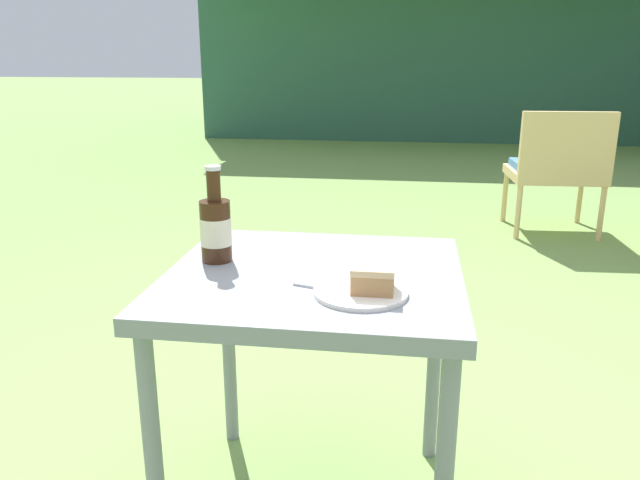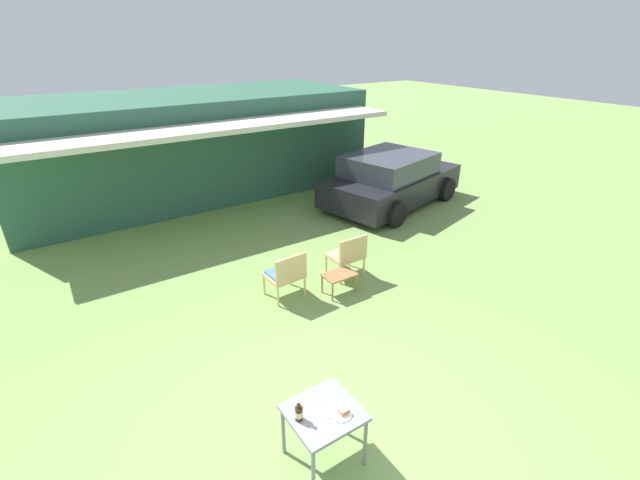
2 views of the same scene
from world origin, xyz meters
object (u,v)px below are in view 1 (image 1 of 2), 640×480
at_px(cola_bottle_near, 216,228).
at_px(cake_on_plate, 367,285).
at_px(patio_table, 314,303).
at_px(wicker_chair_cushioned, 557,166).

bearing_deg(cola_bottle_near, cake_on_plate, -24.58).
bearing_deg(patio_table, cola_bottle_near, 169.30).
xyz_separation_m(wicker_chair_cushioned, cake_on_plate, (-1.07, -3.07, 0.24)).
distance_m(wicker_chair_cushioned, patio_table, 3.18).
relative_size(wicker_chair_cushioned, cake_on_plate, 4.07).
distance_m(wicker_chair_cushioned, cola_bottle_near, 3.25).
bearing_deg(cake_on_plate, cola_bottle_near, 155.42).
height_order(wicker_chair_cushioned, cola_bottle_near, cola_bottle_near).
height_order(cake_on_plate, cola_bottle_near, cola_bottle_near).
xyz_separation_m(patio_table, cola_bottle_near, (-0.26, 0.05, 0.17)).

